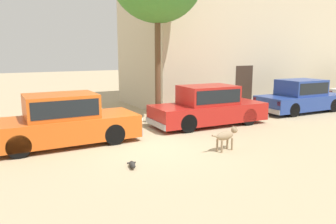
{
  "coord_description": "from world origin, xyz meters",
  "views": [
    {
      "loc": [
        -4.19,
        -8.55,
        2.76
      ],
      "look_at": [
        0.83,
        0.2,
        0.9
      ],
      "focal_mm": 34.75,
      "sensor_mm": 36.0,
      "label": 1
    }
  ],
  "objects_px": {
    "parked_sedan_second": "(208,106)",
    "stray_dog_spotted": "(227,135)",
    "parked_sedan_nearest": "(63,120)",
    "parked_sedan_third": "(301,96)",
    "stray_cat": "(132,165)"
  },
  "relations": [
    {
      "from": "parked_sedan_second",
      "to": "stray_dog_spotted",
      "type": "height_order",
      "value": "parked_sedan_second"
    },
    {
      "from": "parked_sedan_nearest",
      "to": "parked_sedan_third",
      "type": "bearing_deg",
      "value": 1.67
    },
    {
      "from": "parked_sedan_nearest",
      "to": "parked_sedan_second",
      "type": "xyz_separation_m",
      "value": [
        5.44,
        0.02,
        -0.01
      ]
    },
    {
      "from": "parked_sedan_second",
      "to": "parked_sedan_third",
      "type": "distance_m",
      "value": 5.44
    },
    {
      "from": "parked_sedan_nearest",
      "to": "stray_dog_spotted",
      "type": "bearing_deg",
      "value": -35.89
    },
    {
      "from": "parked_sedan_nearest",
      "to": "parked_sedan_second",
      "type": "distance_m",
      "value": 5.44
    },
    {
      "from": "parked_sedan_nearest",
      "to": "stray_dog_spotted",
      "type": "xyz_separation_m",
      "value": [
        3.89,
        -2.92,
        -0.32
      ]
    },
    {
      "from": "parked_sedan_third",
      "to": "stray_cat",
      "type": "distance_m",
      "value": 10.37
    },
    {
      "from": "parked_sedan_nearest",
      "to": "stray_cat",
      "type": "relative_size",
      "value": 8.4
    },
    {
      "from": "stray_dog_spotted",
      "to": "stray_cat",
      "type": "xyz_separation_m",
      "value": [
        -2.9,
        0.02,
        -0.36
      ]
    },
    {
      "from": "stray_cat",
      "to": "parked_sedan_nearest",
      "type": "bearing_deg",
      "value": -145.81
    },
    {
      "from": "parked_sedan_second",
      "to": "stray_dog_spotted",
      "type": "distance_m",
      "value": 3.34
    },
    {
      "from": "stray_dog_spotted",
      "to": "parked_sedan_third",
      "type": "bearing_deg",
      "value": 15.84
    },
    {
      "from": "parked_sedan_nearest",
      "to": "stray_dog_spotted",
      "type": "distance_m",
      "value": 4.87
    },
    {
      "from": "parked_sedan_second",
      "to": "stray_cat",
      "type": "bearing_deg",
      "value": -143.23
    }
  ]
}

